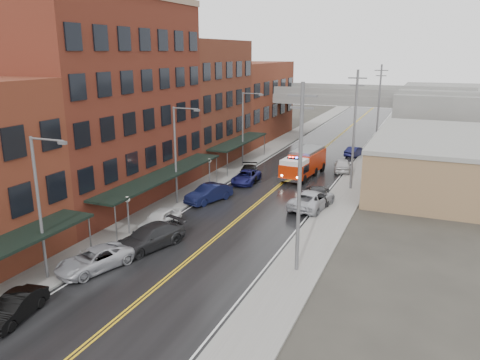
% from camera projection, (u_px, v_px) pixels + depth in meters
% --- Properties ---
extents(road, '(11.00, 160.00, 0.02)m').
position_uv_depth(road, '(268.00, 195.00, 46.14)').
color(road, black).
rests_on(road, ground).
extents(sidewalk_left, '(3.00, 160.00, 0.15)m').
position_uv_depth(sidewalk_left, '(202.00, 186.00, 48.83)').
color(sidewalk_left, slate).
rests_on(sidewalk_left, ground).
extents(sidewalk_right, '(3.00, 160.00, 0.15)m').
position_uv_depth(sidewalk_right, '(342.00, 203.00, 43.42)').
color(sidewalk_right, slate).
rests_on(sidewalk_right, ground).
extents(curb_left, '(0.30, 160.00, 0.15)m').
position_uv_depth(curb_left, '(216.00, 188.00, 48.22)').
color(curb_left, gray).
rests_on(curb_left, ground).
extents(curb_right, '(0.30, 160.00, 0.15)m').
position_uv_depth(curb_right, '(325.00, 201.00, 44.03)').
color(curb_right, gray).
rests_on(curb_right, ground).
extents(brick_building_b, '(9.00, 20.00, 18.00)m').
position_uv_depth(brick_building_b, '(106.00, 105.00, 42.45)').
color(brick_building_b, '#5D2018').
rests_on(brick_building_b, ground).
extents(brick_building_c, '(9.00, 15.00, 15.00)m').
position_uv_depth(brick_building_c, '(196.00, 102.00, 58.42)').
color(brick_building_c, '#5A2D1B').
rests_on(brick_building_c, ground).
extents(brick_building_far, '(9.00, 20.00, 12.00)m').
position_uv_depth(brick_building_far, '(248.00, 101.00, 74.39)').
color(brick_building_far, brown).
rests_on(brick_building_far, ground).
extents(tan_building, '(14.00, 22.00, 5.00)m').
position_uv_depth(tan_building, '(446.00, 163.00, 48.44)').
color(tan_building, olive).
rests_on(tan_building, ground).
extents(right_far_block, '(18.00, 30.00, 8.00)m').
position_uv_depth(right_far_block, '(459.00, 115.00, 74.00)').
color(right_far_block, slate).
rests_on(right_far_block, ground).
extents(awning_1, '(2.60, 18.00, 3.09)m').
position_uv_depth(awning_1, '(164.00, 175.00, 41.89)').
color(awning_1, black).
rests_on(awning_1, ground).
extents(awning_2, '(2.60, 13.00, 3.09)m').
position_uv_depth(awning_2, '(239.00, 141.00, 57.47)').
color(awning_2, black).
rests_on(awning_2, ground).
extents(globe_lamp_1, '(0.44, 0.44, 3.12)m').
position_uv_depth(globe_lamp_1, '(128.00, 207.00, 35.44)').
color(globe_lamp_1, '#59595B').
rests_on(globe_lamp_1, ground).
extents(globe_lamp_2, '(0.44, 0.44, 3.12)m').
position_uv_depth(globe_lamp_2, '(209.00, 166.00, 47.90)').
color(globe_lamp_2, '#59595B').
rests_on(globe_lamp_2, ground).
extents(street_lamp_0, '(2.64, 0.22, 9.00)m').
position_uv_depth(street_lamp_0, '(41.00, 200.00, 27.61)').
color(street_lamp_0, '#59595B').
rests_on(street_lamp_0, ground).
extents(street_lamp_1, '(2.64, 0.22, 9.00)m').
position_uv_depth(street_lamp_1, '(178.00, 150.00, 41.85)').
color(street_lamp_1, '#59595B').
rests_on(street_lamp_1, ground).
extents(street_lamp_2, '(2.64, 0.22, 9.00)m').
position_uv_depth(street_lamp_2, '(245.00, 125.00, 56.09)').
color(street_lamp_2, '#59595B').
rests_on(street_lamp_2, ground).
extents(utility_pole_0, '(1.80, 0.24, 12.00)m').
position_uv_depth(utility_pole_0, '(300.00, 177.00, 28.45)').
color(utility_pole_0, '#59595B').
rests_on(utility_pole_0, ground).
extents(utility_pole_1, '(1.80, 0.24, 12.00)m').
position_uv_depth(utility_pole_1, '(354.00, 129.00, 46.24)').
color(utility_pole_1, '#59595B').
rests_on(utility_pole_1, ground).
extents(utility_pole_2, '(1.80, 0.24, 12.00)m').
position_uv_depth(utility_pole_2, '(379.00, 107.00, 64.04)').
color(utility_pole_2, '#59595B').
rests_on(utility_pole_2, ground).
extents(overpass, '(40.00, 10.00, 7.50)m').
position_uv_depth(overpass, '(336.00, 102.00, 73.02)').
color(overpass, slate).
rests_on(overpass, ground).
extents(fire_truck, '(3.91, 8.39, 2.98)m').
position_uv_depth(fire_truck, '(303.00, 163.00, 52.42)').
color(fire_truck, '#B42608').
rests_on(fire_truck, ground).
extents(parked_car_left_1, '(2.11, 4.23, 1.33)m').
position_uv_depth(parked_car_left_1, '(15.00, 307.00, 24.63)').
color(parked_car_left_1, black).
rests_on(parked_car_left_1, ground).
extents(parked_car_left_2, '(3.80, 5.57, 1.42)m').
position_uv_depth(parked_car_left_2, '(94.00, 260.00, 30.17)').
color(parked_car_left_2, '#A3A5AB').
rests_on(parked_car_left_2, ground).
extents(parked_car_left_3, '(3.88, 6.07, 1.64)m').
position_uv_depth(parked_car_left_3, '(150.00, 237.00, 33.55)').
color(parked_car_left_3, '#232426').
rests_on(parked_car_left_3, ground).
extents(parked_car_left_4, '(1.86, 4.49, 1.52)m').
position_uv_depth(parked_car_left_4, '(160.00, 219.00, 37.28)').
color(parked_car_left_4, silver).
rests_on(parked_car_left_4, ground).
extents(parked_car_left_5, '(3.24, 5.25, 1.63)m').
position_uv_depth(parked_car_left_5, '(209.00, 193.00, 43.85)').
color(parked_car_left_5, black).
rests_on(parked_car_left_5, ground).
extents(parked_car_left_6, '(2.46, 4.90, 1.33)m').
position_uv_depth(parked_car_left_6, '(246.00, 177.00, 50.15)').
color(parked_car_left_6, '#161753').
rests_on(parked_car_left_6, ground).
extents(parked_car_left_7, '(3.46, 5.31, 1.43)m').
position_uv_depth(parked_car_left_7, '(249.00, 173.00, 51.68)').
color(parked_car_left_7, black).
rests_on(parked_car_left_7, ground).
extents(parked_car_right_0, '(3.51, 6.28, 1.66)m').
position_uv_depth(parked_car_right_0, '(312.00, 199.00, 42.03)').
color(parked_car_right_0, '#B1B3B9').
rests_on(parked_car_right_0, ground).
extents(parked_car_right_1, '(3.25, 5.67, 1.55)m').
position_uv_depth(parked_car_right_1, '(318.00, 194.00, 43.90)').
color(parked_car_right_1, '#242527').
rests_on(parked_car_right_1, ground).
extents(parked_car_right_2, '(2.68, 4.86, 1.57)m').
position_uv_depth(parked_car_right_2, '(342.00, 165.00, 54.86)').
color(parked_car_right_2, '#BABABA').
rests_on(parked_car_right_2, ground).
extents(parked_car_right_3, '(2.38, 4.34, 1.36)m').
position_uv_depth(parked_car_right_3, '(355.00, 151.00, 62.89)').
color(parked_car_right_3, '#0E1034').
rests_on(parked_car_right_3, ground).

